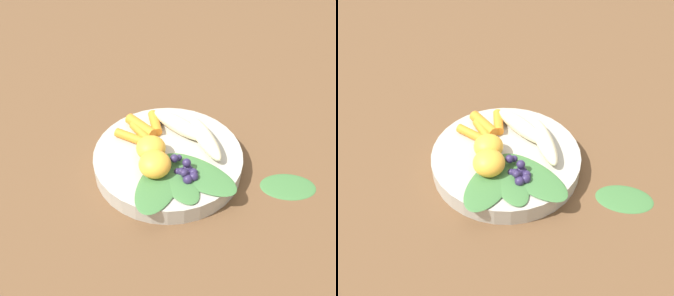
% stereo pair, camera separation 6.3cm
% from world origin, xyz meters
% --- Properties ---
extents(ground_plane, '(2.40, 2.40, 0.00)m').
position_xyz_m(ground_plane, '(0.00, 0.00, 0.00)').
color(ground_plane, brown).
extents(bowl, '(0.24, 0.24, 0.03)m').
position_xyz_m(bowl, '(0.00, 0.00, 0.02)').
color(bowl, '#B2AD9E').
rests_on(bowl, ground_plane).
extents(banana_peeled_left, '(0.08, 0.11, 0.03)m').
position_xyz_m(banana_peeled_left, '(-0.06, 0.01, 0.04)').
color(banana_peeled_left, beige).
rests_on(banana_peeled_left, bowl).
extents(banana_peeled_right, '(0.11, 0.08, 0.03)m').
position_xyz_m(banana_peeled_right, '(-0.03, 0.05, 0.04)').
color(banana_peeled_right, beige).
rests_on(banana_peeled_right, bowl).
extents(orange_segment_near, '(0.05, 0.05, 0.04)m').
position_xyz_m(orange_segment_near, '(0.05, -0.01, 0.05)').
color(orange_segment_near, '#F4A833').
rests_on(orange_segment_near, bowl).
extents(orange_segment_far, '(0.05, 0.05, 0.04)m').
position_xyz_m(orange_segment_far, '(0.01, -0.02, 0.05)').
color(orange_segment_far, '#F4A833').
rests_on(orange_segment_far, bowl).
extents(carrot_front, '(0.05, 0.04, 0.02)m').
position_xyz_m(carrot_front, '(-0.06, -0.04, 0.04)').
color(carrot_front, orange).
rests_on(carrot_front, bowl).
extents(carrot_mid_left, '(0.05, 0.06, 0.02)m').
position_xyz_m(carrot_mid_left, '(-0.05, -0.06, 0.04)').
color(carrot_mid_left, orange).
rests_on(carrot_mid_left, bowl).
extents(carrot_mid_right, '(0.05, 0.05, 0.02)m').
position_xyz_m(carrot_mid_right, '(-0.03, -0.05, 0.04)').
color(carrot_mid_right, orange).
rests_on(carrot_mid_right, bowl).
extents(carrot_rear, '(0.03, 0.06, 0.01)m').
position_xyz_m(carrot_rear, '(-0.02, -0.07, 0.04)').
color(carrot_rear, orange).
rests_on(carrot_rear, bowl).
extents(blueberry_pile, '(0.05, 0.05, 0.02)m').
position_xyz_m(blueberry_pile, '(0.04, 0.04, 0.04)').
color(blueberry_pile, '#2D234C').
rests_on(blueberry_pile, bowl).
extents(coconut_shred_patch, '(0.04, 0.04, 0.00)m').
position_xyz_m(coconut_shred_patch, '(0.04, 0.06, 0.03)').
color(coconut_shred_patch, white).
rests_on(coconut_shred_patch, bowl).
extents(kale_leaf_left, '(0.12, 0.07, 0.01)m').
position_xyz_m(kale_leaf_left, '(0.07, -0.00, 0.03)').
color(kale_leaf_left, '#3D7038').
rests_on(kale_leaf_left, bowl).
extents(kale_leaf_right, '(0.10, 0.10, 0.01)m').
position_xyz_m(kale_leaf_right, '(0.06, 0.03, 0.03)').
color(kale_leaf_right, '#3D7038').
rests_on(kale_leaf_right, bowl).
extents(kale_leaf_rear, '(0.11, 0.14, 0.01)m').
position_xyz_m(kale_leaf_rear, '(0.04, 0.05, 0.03)').
color(kale_leaf_rear, '#3D7038').
rests_on(kale_leaf_rear, bowl).
extents(kale_leaf_stray, '(0.07, 0.10, 0.01)m').
position_xyz_m(kale_leaf_stray, '(0.01, 0.19, 0.00)').
color(kale_leaf_stray, '#3D7038').
rests_on(kale_leaf_stray, ground_plane).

